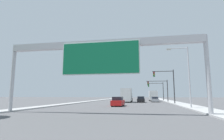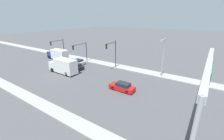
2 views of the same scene
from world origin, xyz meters
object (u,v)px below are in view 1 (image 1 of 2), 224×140
at_px(truck_box_primary, 153,96).
at_px(traffic_light_far_intersection, 158,88).
at_px(traffic_light_mid_block, 160,87).
at_px(car_mid_right, 118,102).
at_px(car_far_center, 141,100).
at_px(sign_gantry, 100,53).
at_px(truck_box_secondary, 127,95).
at_px(street_lamp_right, 186,71).
at_px(car_far_left, 155,100).
at_px(traffic_light_near_intersection, 167,81).

relative_size(truck_box_primary, traffic_light_far_intersection, 1.33).
bearing_deg(traffic_light_mid_block, car_mid_right, -115.10).
relative_size(car_far_center, car_mid_right, 0.93).
bearing_deg(traffic_light_far_intersection, sign_gantry, -102.10).
height_order(truck_box_secondary, street_lamp_right, street_lamp_right).
bearing_deg(car_far_center, sign_gantry, -97.22).
relative_size(car_far_left, street_lamp_right, 0.51).
xyz_separation_m(truck_box_secondary, street_lamp_right, (9.97, -19.49, 3.30)).
bearing_deg(street_lamp_right, car_far_left, 97.67).
height_order(traffic_light_mid_block, traffic_light_far_intersection, traffic_light_far_intersection).
height_order(sign_gantry, traffic_light_near_intersection, sign_gantry).
height_order(traffic_light_near_intersection, traffic_light_far_intersection, traffic_light_near_intersection).
distance_m(car_far_left, truck_box_primary, 8.66).
bearing_deg(car_far_left, truck_box_secondary, -159.76).
height_order(car_far_center, traffic_light_far_intersection, traffic_light_far_intersection).
distance_m(truck_box_secondary, traffic_light_mid_block, 9.02).
bearing_deg(sign_gantry, car_far_center, 82.78).
xyz_separation_m(sign_gantry, street_lamp_right, (9.97, 8.29, -0.95)).
relative_size(sign_gantry, car_mid_right, 4.37).
xyz_separation_m(car_mid_right, traffic_light_near_intersection, (8.99, 8.00, 3.91)).
relative_size(truck_box_primary, truck_box_secondary, 1.01).
bearing_deg(truck_box_primary, traffic_light_mid_block, -80.80).
bearing_deg(car_far_center, car_far_left, 37.80).
bearing_deg(traffic_light_far_intersection, traffic_light_near_intersection, -88.89).
bearing_deg(car_far_left, traffic_light_near_intersection, -79.00).
distance_m(sign_gantry, car_far_left, 31.61).
bearing_deg(car_far_center, truck_box_primary, 72.82).
xyz_separation_m(car_far_center, truck_box_secondary, (-3.50, 0.13, 1.04)).
bearing_deg(street_lamp_right, truck_box_primary, 95.54).
relative_size(car_mid_right, truck_box_secondary, 0.61).
distance_m(car_far_center, traffic_light_far_intersection, 13.87).
xyz_separation_m(truck_box_primary, traffic_light_far_intersection, (1.60, 1.15, 2.39)).
bearing_deg(truck_box_primary, car_mid_right, -104.61).
bearing_deg(traffic_light_mid_block, car_far_center, -153.39).
height_order(truck_box_secondary, traffic_light_near_intersection, traffic_light_near_intersection).
xyz_separation_m(sign_gantry, traffic_light_far_intersection, (8.60, 40.12, -2.02)).
xyz_separation_m(sign_gantry, truck_box_secondary, (0.00, 27.78, -4.25)).
bearing_deg(traffic_light_far_intersection, car_far_center, -112.25).
distance_m(truck_box_secondary, street_lamp_right, 22.14).
height_order(sign_gantry, car_far_left, sign_gantry).
distance_m(sign_gantry, car_mid_right, 13.21).
bearing_deg(sign_gantry, car_mid_right, 90.00).
relative_size(truck_box_secondary, traffic_light_mid_block, 1.33).
height_order(truck_box_primary, street_lamp_right, street_lamp_right).
xyz_separation_m(traffic_light_mid_block, traffic_light_far_intersection, (0.17, 10.00, 0.02)).
xyz_separation_m(car_mid_right, truck_box_primary, (7.00, 26.86, 0.85)).
bearing_deg(traffic_light_near_intersection, car_mid_right, -138.32).
xyz_separation_m(car_far_left, truck_box_secondary, (-7.00, -2.58, 1.09)).
relative_size(car_far_left, traffic_light_near_intersection, 0.62).
bearing_deg(traffic_light_far_intersection, truck_box_secondary, -124.89).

